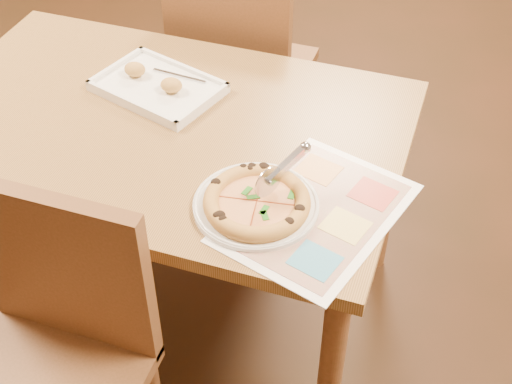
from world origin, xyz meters
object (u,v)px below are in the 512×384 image
(menu, at_px, (317,213))
(appetizer_tray, at_px, (157,87))
(plate, at_px, (256,205))
(chair_near, at_px, (52,333))
(pizza_cutter, at_px, (281,170))
(dining_table, at_px, (162,148))
(pizza, at_px, (257,202))
(chair_far, at_px, (237,58))

(menu, bearing_deg, appetizer_tray, 149.02)
(plate, bearing_deg, appetizer_tray, 139.07)
(chair_near, relative_size, pizza_cutter, 3.40)
(dining_table, bearing_deg, plate, -32.89)
(dining_table, xyz_separation_m, plate, (0.35, -0.23, 0.09))
(plate, relative_size, pizza, 1.18)
(chair_near, xyz_separation_m, chair_far, (-0.00, 1.20, 0.00))
(dining_table, height_order, chair_far, chair_far)
(pizza_cutter, relative_size, appetizer_tray, 0.36)
(dining_table, distance_m, pizza, 0.44)
(pizza, bearing_deg, plate, 119.28)
(pizza, height_order, pizza_cutter, pizza_cutter)
(appetizer_tray, relative_size, menu, 0.85)
(chair_near, bearing_deg, pizza_cutter, 47.42)
(chair_far, relative_size, plate, 1.61)
(dining_table, distance_m, chair_far, 0.61)
(dining_table, height_order, chair_near, chair_near)
(chair_near, relative_size, appetizer_tray, 1.22)
(plate, bearing_deg, chair_far, 112.90)
(chair_far, relative_size, pizza_cutter, 3.40)
(dining_table, relative_size, chair_near, 2.77)
(menu, bearing_deg, pizza, -164.43)
(chair_near, distance_m, pizza_cutter, 0.63)
(dining_table, xyz_separation_m, pizza_cutter, (0.39, -0.17, 0.17))
(menu, bearing_deg, chair_near, -140.43)
(pizza_cutter, xyz_separation_m, appetizer_tray, (-0.46, 0.31, -0.07))
(chair_far, bearing_deg, pizza, 112.98)
(chair_near, xyz_separation_m, appetizer_tray, (-0.07, 0.74, 0.17))
(appetizer_tray, bearing_deg, plate, -40.93)
(pizza, distance_m, appetizer_tray, 0.56)
(chair_near, height_order, pizza_cutter, chair_near)
(chair_near, height_order, chair_far, same)
(dining_table, distance_m, pizza_cutter, 0.46)
(chair_far, xyz_separation_m, appetizer_tray, (-0.07, -0.47, 0.17))
(plate, distance_m, appetizer_tray, 0.55)
(chair_far, relative_size, menu, 1.04)
(pizza, bearing_deg, dining_table, 146.45)
(dining_table, bearing_deg, appetizer_tray, 116.14)
(chair_far, bearing_deg, pizza_cutter, 116.79)
(appetizer_tray, bearing_deg, chair_far, 81.97)
(dining_table, bearing_deg, chair_far, 90.00)
(menu, bearing_deg, pizza_cutter, 166.31)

